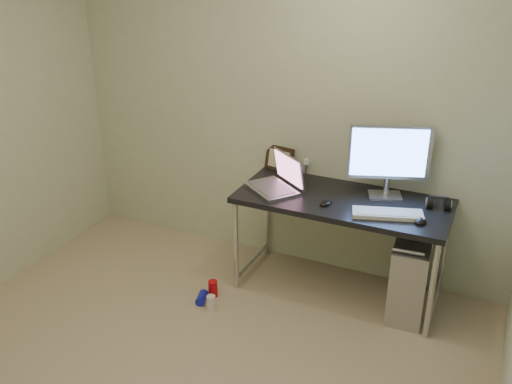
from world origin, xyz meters
name	(u,v)px	position (x,y,z in m)	size (l,w,h in m)	color
wall_back	(284,107)	(0.00, 1.75, 1.25)	(3.50, 0.02, 2.50)	beige
desk	(342,210)	(0.58, 1.43, 0.66)	(1.47, 0.64, 0.75)	black
tower_computer	(410,274)	(1.09, 1.41, 0.28)	(0.27, 0.55, 0.59)	#B4B4B9
cable_a	(412,239)	(1.04, 1.70, 0.40)	(0.01, 0.01, 0.70)	black
cable_b	(424,245)	(1.13, 1.68, 0.38)	(0.01, 0.01, 0.72)	black
can_red	(213,289)	(-0.22, 0.98, 0.06)	(0.07, 0.07, 0.13)	red
can_white	(211,303)	(-0.15, 0.82, 0.06)	(0.06, 0.06, 0.11)	white
can_blue	(202,298)	(-0.26, 0.88, 0.03)	(0.07, 0.07, 0.12)	#141DBF
laptop	(278,181)	(0.11, 1.40, 0.81)	(0.47, 0.46, 0.25)	#B5B4BC
monitor	(389,155)	(0.84, 1.59, 1.05)	(0.54, 0.23, 0.52)	#B5B4BC
keyboard	(388,214)	(0.92, 1.30, 0.76)	(0.45, 0.15, 0.03)	white
mouse_right	(421,220)	(1.13, 1.29, 0.77)	(0.07, 0.11, 0.04)	black
mouse_left	(326,202)	(0.50, 1.29, 0.77)	(0.06, 0.10, 0.03)	black
headphones	(439,204)	(1.20, 1.56, 0.78)	(0.17, 0.10, 0.10)	black
picture_frame	(279,159)	(-0.02, 1.73, 0.85)	(0.24, 0.03, 0.19)	black
webcam	(306,163)	(0.20, 1.72, 0.85)	(0.05, 0.05, 0.13)	silver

